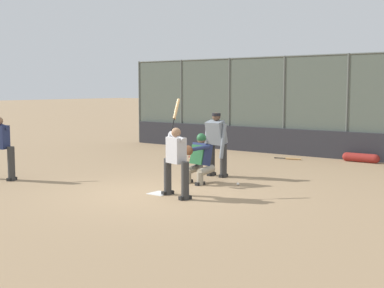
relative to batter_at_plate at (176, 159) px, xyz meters
name	(u,v)px	position (x,y,z in m)	size (l,w,h in m)	color
ground_plane	(160,194)	(0.53, -0.06, -0.83)	(160.00, 160.00, 0.00)	#9E7F5B
home_plate_marker	(160,193)	(0.53, -0.06, -0.82)	(0.43, 0.43, 0.01)	white
backstop_fence	(315,103)	(0.53, -8.29, 1.01)	(16.36, 0.08, 3.50)	#515651
padding_wall	(312,143)	(0.53, -8.19, -0.37)	(15.95, 0.18, 0.92)	#28282D
bleachers_beyond	(346,141)	(0.21, -10.44, -0.44)	(11.39, 1.95, 1.16)	slate
batter_at_plate	(176,159)	(0.00, 0.00, 0.00)	(0.84, 0.87, 2.13)	#333333
catcher_behind_plate	(199,158)	(0.59, -1.66, -0.18)	(0.68, 0.83, 1.25)	gray
umpire_home	(216,142)	(0.82, -2.75, 0.09)	(0.70, 0.44, 1.71)	#333333
spare_bat_near_backstop	(291,159)	(0.74, -7.03, -0.79)	(0.90, 0.24, 0.07)	black
spare_bat_by_padding	(198,157)	(3.46, -5.50, -0.79)	(0.81, 0.36, 0.07)	black
spare_bat_third_base_side	(207,152)	(3.98, -6.81, -0.79)	(0.26, 0.90, 0.07)	black
baseball_loose	(238,184)	(-0.35, -1.97, -0.79)	(0.07, 0.07, 0.07)	white
equipment_bag_dugout_side	(361,158)	(-1.31, -7.82, -0.68)	(1.21, 0.29, 0.29)	maroon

